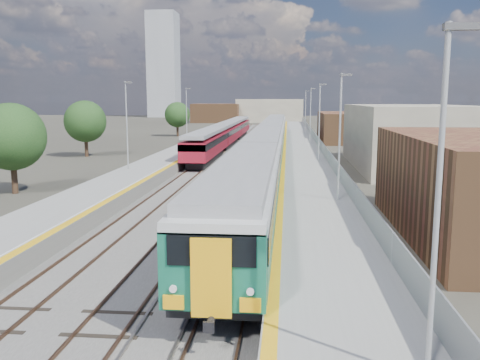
# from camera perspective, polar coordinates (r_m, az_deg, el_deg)

# --- Properties ---
(ground) EXTENTS (320.00, 320.00, 0.00)m
(ground) POSITION_cam_1_polar(r_m,az_deg,el_deg) (59.03, 1.90, 2.24)
(ground) COLOR #47443A
(ground) RESTS_ON ground
(ballast_bed) EXTENTS (10.50, 155.00, 0.06)m
(ballast_bed) POSITION_cam_1_polar(r_m,az_deg,el_deg) (61.67, -0.05, 2.56)
(ballast_bed) COLOR #565451
(ballast_bed) RESTS_ON ground
(tracks) EXTENTS (8.96, 160.00, 0.17)m
(tracks) POSITION_cam_1_polar(r_m,az_deg,el_deg) (63.27, 0.63, 2.80)
(tracks) COLOR #4C3323
(tracks) RESTS_ON ground
(platform_right) EXTENTS (4.70, 155.00, 8.52)m
(platform_right) POSITION_cam_1_polar(r_m,az_deg,el_deg) (61.36, 6.97, 2.94)
(platform_right) COLOR slate
(platform_right) RESTS_ON ground
(platform_left) EXTENTS (4.30, 155.00, 8.52)m
(platform_left) POSITION_cam_1_polar(r_m,az_deg,el_deg) (62.61, -6.27, 3.06)
(platform_left) COLOR slate
(platform_left) RESTS_ON ground
(buildings) EXTENTS (72.00, 185.50, 40.00)m
(buildings) POSITION_cam_1_polar(r_m,az_deg,el_deg) (148.73, -3.07, 10.49)
(buildings) COLOR brown
(buildings) RESTS_ON ground
(green_train) EXTENTS (3.09, 85.85, 3.40)m
(green_train) POSITION_cam_1_polar(r_m,az_deg,el_deg) (56.34, 3.29, 4.35)
(green_train) COLOR black
(green_train) RESTS_ON ground
(red_train) EXTENTS (2.72, 55.26, 3.44)m
(red_train) POSITION_cam_1_polar(r_m,az_deg,el_deg) (75.47, -1.53, 5.28)
(red_train) COLOR black
(red_train) RESTS_ON ground
(tree_a) EXTENTS (4.99, 4.99, 6.77)m
(tree_a) POSITION_cam_1_polar(r_m,az_deg,el_deg) (41.29, -24.28, 4.43)
(tree_a) COLOR #382619
(tree_a) RESTS_ON ground
(tree_b) EXTENTS (5.07, 5.07, 6.87)m
(tree_b) POSITION_cam_1_polar(r_m,az_deg,el_deg) (65.10, -16.99, 6.31)
(tree_b) COLOR #382619
(tree_b) RESTS_ON ground
(tree_c) EXTENTS (4.78, 4.78, 6.48)m
(tree_c) POSITION_cam_1_polar(r_m,az_deg,el_deg) (97.72, -7.05, 7.29)
(tree_c) COLOR #382619
(tree_c) RESTS_ON ground
(tree_d) EXTENTS (3.99, 3.99, 5.41)m
(tree_d) POSITION_cam_1_polar(r_m,az_deg,el_deg) (79.48, 18.79, 5.98)
(tree_d) COLOR #382619
(tree_d) RESTS_ON ground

